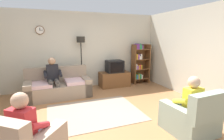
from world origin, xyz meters
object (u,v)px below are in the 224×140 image
object	(u,v)px
floor_lamp	(81,48)
couch	(59,87)
tv	(115,66)
armchair_near_bookshelf	(191,118)
person_on_couch	(53,76)
person_in_right_armchair	(188,101)
person_in_left_armchair	(28,126)
bookshelf	(139,63)
tv_stand	(114,79)

from	to	relation	value
floor_lamp	couch	bearing A→B (deg)	-146.43
tv	armchair_near_bookshelf	distance (m)	3.48
person_on_couch	person_in_right_armchair	distance (m)	3.68
couch	person_in_left_armchair	bearing A→B (deg)	-101.48
bookshelf	person_in_right_armchair	xyz separation A→B (m)	(-0.89, -3.44, -0.21)
tv_stand	person_in_right_armchair	xyz separation A→B (m)	(0.20, -3.38, 0.33)
tv_stand	bookshelf	distance (m)	1.22
floor_lamp	person_in_right_armchair	xyz separation A→B (m)	(1.40, -3.48, -0.85)
armchair_near_bookshelf	person_in_right_armchair	bearing A→B (deg)	93.42
armchair_near_bookshelf	person_on_couch	world-z (taller)	person_on_couch
person_in_right_armchair	person_on_couch	bearing A→B (deg)	130.35
bookshelf	person_in_left_armchair	xyz separation A→B (m)	(-3.71, -3.35, -0.21)
couch	armchair_near_bookshelf	bearing A→B (deg)	-53.20
person_on_couch	person_in_right_armchair	size ratio (longest dim) A/B	1.11
tv_stand	tv	xyz separation A→B (m)	(0.00, -0.02, 0.49)
tv	floor_lamp	bearing A→B (deg)	174.13
bookshelf	floor_lamp	distance (m)	2.38
person_in_left_armchair	floor_lamp	bearing A→B (deg)	67.28
person_on_couch	person_in_left_armchair	world-z (taller)	person_on_couch
tv	person_in_right_armchair	xyz separation A→B (m)	(0.20, -3.35, -0.16)
floor_lamp	person_in_right_armchair	bearing A→B (deg)	-68.04
person_on_couch	armchair_near_bookshelf	bearing A→B (deg)	-50.47
tv	floor_lamp	xyz separation A→B (m)	(-1.20, 0.12, 0.69)
tv_stand	person_in_left_armchair	distance (m)	4.21
person_in_left_armchair	bookshelf	bearing A→B (deg)	42.10
couch	person_on_couch	xyz separation A→B (m)	(-0.14, -0.11, 0.39)
couch	tv	size ratio (longest dim) A/B	3.23
tv_stand	armchair_near_bookshelf	bearing A→B (deg)	-86.58
armchair_near_bookshelf	person_in_left_armchair	size ratio (longest dim) A/B	0.83
couch	person_in_left_armchair	distance (m)	2.89
person_in_left_armchair	armchair_near_bookshelf	bearing A→B (deg)	-3.74
couch	person_in_right_armchair	xyz separation A→B (m)	(2.24, -2.92, 0.29)
couch	bookshelf	distance (m)	3.22
tv_stand	person_on_couch	size ratio (longest dim) A/B	0.89
couch	tv_stand	size ratio (longest dim) A/B	1.76
tv_stand	armchair_near_bookshelf	world-z (taller)	armchair_near_bookshelf
bookshelf	person_on_couch	distance (m)	3.34
armchair_near_bookshelf	person_in_left_armchair	xyz separation A→B (m)	(-2.82, 0.18, 0.32)
armchair_near_bookshelf	tv	bearing A→B (deg)	93.44
couch	floor_lamp	distance (m)	1.52
person_in_right_armchair	tv	bearing A→B (deg)	93.44
couch	tv	xyz separation A→B (m)	(2.04, 0.44, 0.45)
tv	person_on_couch	xyz separation A→B (m)	(-2.18, -0.55, -0.07)
couch	person_in_right_armchair	size ratio (longest dim) A/B	1.73
tv_stand	person_in_right_armchair	bearing A→B (deg)	-86.58
couch	person_in_left_armchair	xyz separation A→B (m)	(-0.57, -2.82, 0.29)
floor_lamp	person_on_couch	xyz separation A→B (m)	(-0.98, -0.67, -0.75)
bookshelf	person_in_right_armchair	distance (m)	3.56
couch	tv	world-z (taller)	tv
tv_stand	tv	world-z (taller)	tv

